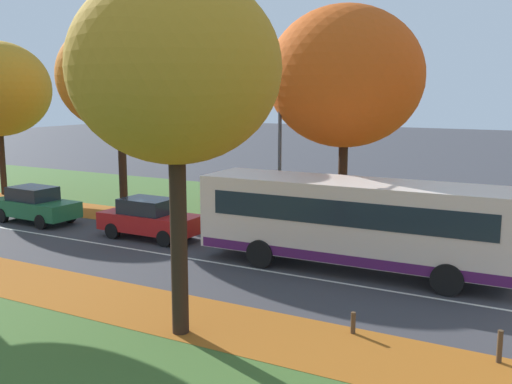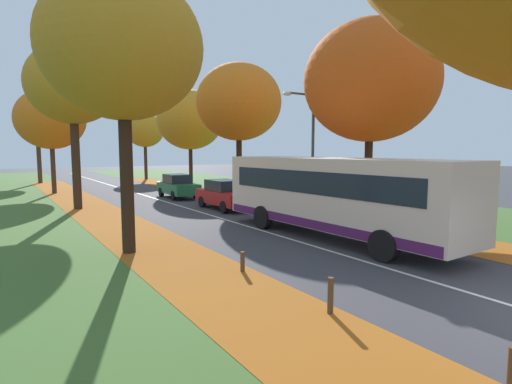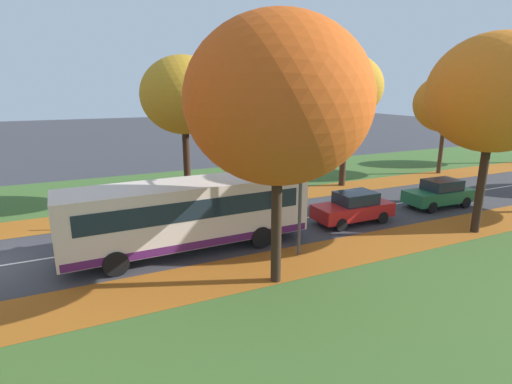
% 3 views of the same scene
% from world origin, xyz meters
% --- Properties ---
extents(leaf_litter_left, '(2.80, 60.00, 0.00)m').
position_xyz_m(leaf_litter_left, '(-4.60, 14.00, 0.01)').
color(leaf_litter_left, '#9E5619').
rests_on(leaf_litter_left, grass_verge_left).
extents(grass_verge_right, '(12.00, 90.00, 0.01)m').
position_xyz_m(grass_verge_right, '(9.20, 20.00, 0.00)').
color(grass_verge_right, '#3D6028').
rests_on(grass_verge_right, ground).
extents(leaf_litter_right, '(2.80, 60.00, 0.00)m').
position_xyz_m(leaf_litter_right, '(4.60, 14.00, 0.01)').
color(leaf_litter_right, '#9E5619').
rests_on(leaf_litter_right, grass_verge_right).
extents(road_centre_line, '(0.12, 80.00, 0.01)m').
position_xyz_m(road_centre_line, '(0.00, 20.00, 0.00)').
color(road_centre_line, silver).
rests_on(road_centre_line, ground).
extents(tree_left_near, '(4.91, 4.91, 8.61)m').
position_xyz_m(tree_left_near, '(-5.53, 10.10, 6.37)').
color(tree_left_near, black).
rests_on(tree_left_near, ground).
extents(tree_left_mid, '(4.80, 4.80, 9.02)m').
position_xyz_m(tree_left_mid, '(-5.24, 21.31, 6.81)').
color(tree_left_mid, '#382619').
rests_on(tree_left_mid, ground).
extents(tree_left_far, '(5.01, 5.01, 7.86)m').
position_xyz_m(tree_left_far, '(-5.32, 31.08, 5.59)').
color(tree_left_far, '#422D1E').
rests_on(tree_left_far, ground).
extents(tree_left_distant, '(4.10, 4.10, 7.90)m').
position_xyz_m(tree_left_distant, '(-5.30, 42.55, 6.01)').
color(tree_left_distant, '#422D1E').
rests_on(tree_left_distant, ground).
extents(tree_right_near, '(6.15, 6.15, 9.19)m').
position_xyz_m(tree_right_near, '(5.71, 10.21, 6.42)').
color(tree_right_near, black).
rests_on(tree_right_near, ground).
extents(tree_right_mid, '(5.87, 5.87, 9.22)m').
position_xyz_m(tree_right_mid, '(5.29, 21.39, 6.56)').
color(tree_right_mid, black).
rests_on(tree_right_mid, ground).
extents(tree_right_far, '(5.87, 5.87, 8.62)m').
position_xyz_m(tree_right_far, '(5.80, 30.78, 5.97)').
color(tree_right_far, black).
rests_on(tree_right_far, ground).
extents(tree_right_distant, '(4.21, 4.21, 7.42)m').
position_xyz_m(tree_right_distant, '(5.27, 41.99, 5.50)').
color(tree_right_distant, '#382619').
rests_on(tree_right_distant, ground).
extents(bollard_second, '(0.12, 0.12, 0.74)m').
position_xyz_m(bollard_second, '(-3.51, -0.33, 0.37)').
color(bollard_second, '#4C3823').
rests_on(bollard_second, ground).
extents(bollard_third, '(0.12, 0.12, 0.75)m').
position_xyz_m(bollard_third, '(-3.52, 3.02, 0.37)').
color(bollard_third, '#4C3823').
rests_on(bollard_third, ground).
extents(bollard_fourth, '(0.12, 0.12, 0.55)m').
position_xyz_m(bollard_fourth, '(-3.54, 6.37, 0.28)').
color(bollard_fourth, '#4C3823').
rests_on(bollard_fourth, ground).
extents(streetlamp_right, '(1.89, 0.28, 6.00)m').
position_xyz_m(streetlamp_right, '(3.67, 12.20, 3.74)').
color(streetlamp_right, '#47474C').
rests_on(streetlamp_right, ground).
extents(bus, '(2.86, 10.46, 2.98)m').
position_xyz_m(bus, '(1.54, 8.17, 1.70)').
color(bus, beige).
rests_on(bus, ground).
extents(car_red_lead, '(1.79, 4.21, 1.62)m').
position_xyz_m(car_red_lead, '(1.66, 16.86, 0.81)').
color(car_red_lead, '#B21919').
rests_on(car_red_lead, ground).
extents(car_green_following, '(1.90, 4.26, 1.62)m').
position_xyz_m(car_green_following, '(1.49, 23.27, 0.81)').
color(car_green_following, '#1E6038').
rests_on(car_green_following, ground).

